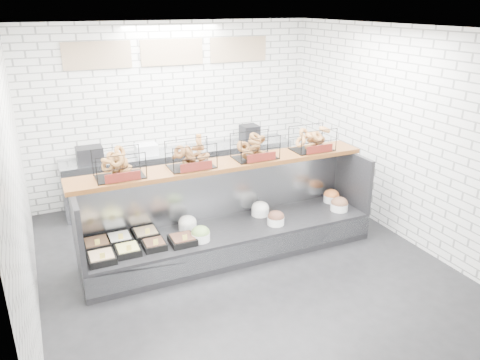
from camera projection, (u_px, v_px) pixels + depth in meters
name	position (u px, v px, depth m)	size (l,w,h in m)	color
ground	(240.00, 263.00, 6.27)	(5.50, 5.50, 0.00)	black
room_shell	(221.00, 102.00, 6.05)	(5.02, 5.51, 3.01)	white
display_case	(228.00, 230.00, 6.44)	(4.00, 0.90, 1.20)	black
bagel_shelf	(224.00, 154.00, 6.22)	(4.10, 0.50, 0.40)	#502A11
prep_counter	(182.00, 173.00, 8.17)	(4.00, 0.60, 1.20)	#93969B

